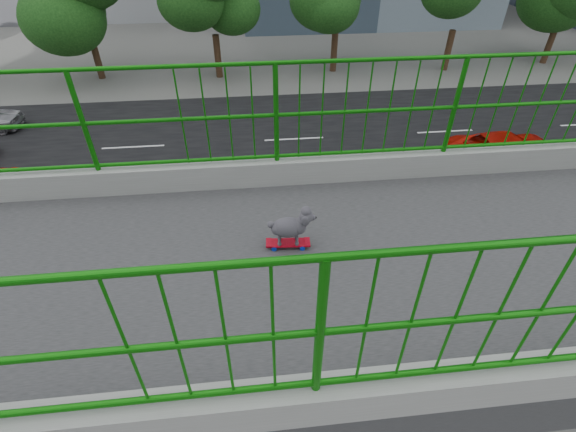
{
  "coord_description": "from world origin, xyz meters",
  "views": [
    {
      "loc": [
        2.72,
        -2.31,
        9.68
      ],
      "look_at": [
        -0.7,
        -1.95,
        7.01
      ],
      "focal_mm": 25.5,
      "sensor_mm": 36.0,
      "label": 1
    }
  ],
  "objects_px": {
    "poodle": "(291,226)",
    "car_2": "(508,151)",
    "skateboard": "(288,243)",
    "car_6": "(193,216)"
  },
  "relations": [
    {
      "from": "skateboard",
      "to": "poodle",
      "type": "xyz_separation_m",
      "value": [
        0.0,
        0.02,
        0.22
      ]
    },
    {
      "from": "poodle",
      "to": "car_2",
      "type": "relative_size",
      "value": 0.09
    },
    {
      "from": "skateboard",
      "to": "poodle",
      "type": "relative_size",
      "value": 0.94
    },
    {
      "from": "skateboard",
      "to": "car_6",
      "type": "xyz_separation_m",
      "value": [
        -8.97,
        -2.49,
        -6.39
      ]
    },
    {
      "from": "poodle",
      "to": "car_6",
      "type": "distance_m",
      "value": 11.42
    },
    {
      "from": "poodle",
      "to": "car_6",
      "type": "height_order",
      "value": "poodle"
    },
    {
      "from": "poodle",
      "to": "car_2",
      "type": "bearing_deg",
      "value": 141.45
    },
    {
      "from": "skateboard",
      "to": "car_2",
      "type": "relative_size",
      "value": 0.08
    },
    {
      "from": "car_6",
      "to": "car_2",
      "type": "bearing_deg",
      "value": 103.11
    },
    {
      "from": "skateboard",
      "to": "poodle",
      "type": "height_order",
      "value": "poodle"
    }
  ]
}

